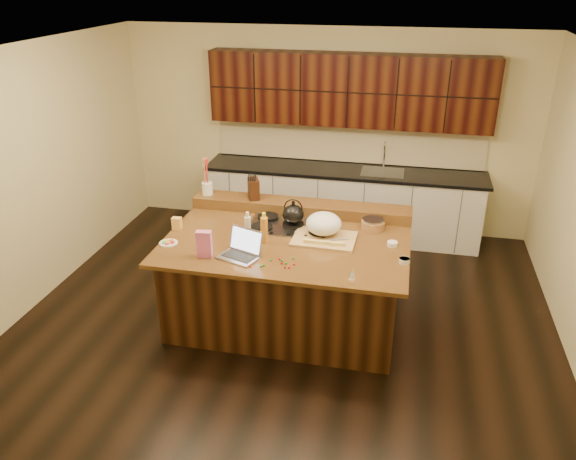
# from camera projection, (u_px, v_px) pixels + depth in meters

# --- Properties ---
(room) EXTENTS (5.52, 5.02, 2.72)m
(room) POSITION_uv_depth(u_px,v_px,m) (287.00, 199.00, 5.37)
(room) COLOR black
(room) RESTS_ON ground
(island) EXTENTS (2.40, 1.60, 0.92)m
(island) POSITION_uv_depth(u_px,v_px,m) (287.00, 279.00, 5.74)
(island) COLOR black
(island) RESTS_ON ground
(back_ledge) EXTENTS (2.40, 0.30, 0.12)m
(back_ledge) POSITION_uv_depth(u_px,v_px,m) (301.00, 207.00, 6.14)
(back_ledge) COLOR black
(back_ledge) RESTS_ON island
(cooktop) EXTENTS (0.92, 0.52, 0.05)m
(cooktop) POSITION_uv_depth(u_px,v_px,m) (293.00, 226.00, 5.81)
(cooktop) COLOR gray
(cooktop) RESTS_ON island
(back_counter) EXTENTS (3.70, 0.66, 2.40)m
(back_counter) POSITION_uv_depth(u_px,v_px,m) (345.00, 165.00, 7.43)
(back_counter) COLOR silver
(back_counter) RESTS_ON ground
(kettle) EXTENTS (0.24, 0.24, 0.20)m
(kettle) POSITION_uv_depth(u_px,v_px,m) (293.00, 214.00, 5.75)
(kettle) COLOR black
(kettle) RESTS_ON cooktop
(green_bowl) EXTENTS (0.37, 0.37, 0.15)m
(green_bowl) POSITION_uv_depth(u_px,v_px,m) (320.00, 224.00, 5.59)
(green_bowl) COLOR olive
(green_bowl) RESTS_ON cooktop
(laptop) EXTENTS (0.43, 0.39, 0.25)m
(laptop) POSITION_uv_depth(u_px,v_px,m) (242.00, 249.00, 5.21)
(laptop) COLOR #B7B7BC
(laptop) RESTS_ON island
(oil_bottle) EXTENTS (0.09, 0.09, 0.27)m
(oil_bottle) POSITION_uv_depth(u_px,v_px,m) (264.00, 230.00, 5.42)
(oil_bottle) COLOR orange
(oil_bottle) RESTS_ON island
(vinegar_bottle) EXTENTS (0.07, 0.07, 0.25)m
(vinegar_bottle) POSITION_uv_depth(u_px,v_px,m) (248.00, 229.00, 5.48)
(vinegar_bottle) COLOR silver
(vinegar_bottle) RESTS_ON island
(wooden_tray) EXTENTS (0.62, 0.50, 0.25)m
(wooden_tray) POSITION_uv_depth(u_px,v_px,m) (324.00, 227.00, 5.55)
(wooden_tray) COLOR tan
(wooden_tray) RESTS_ON island
(ramekin_a) EXTENTS (0.11, 0.11, 0.04)m
(ramekin_a) POSITION_uv_depth(u_px,v_px,m) (404.00, 261.00, 5.10)
(ramekin_a) COLOR white
(ramekin_a) RESTS_ON island
(ramekin_b) EXTENTS (0.11, 0.11, 0.04)m
(ramekin_b) POSITION_uv_depth(u_px,v_px,m) (404.00, 261.00, 5.10)
(ramekin_b) COLOR white
(ramekin_b) RESTS_ON island
(ramekin_c) EXTENTS (0.11, 0.11, 0.04)m
(ramekin_c) POSITION_uv_depth(u_px,v_px,m) (392.00, 244.00, 5.41)
(ramekin_c) COLOR white
(ramekin_c) RESTS_ON island
(strainer_bowl) EXTENTS (0.29, 0.29, 0.09)m
(strainer_bowl) POSITION_uv_depth(u_px,v_px,m) (373.00, 225.00, 5.75)
(strainer_bowl) COLOR #996B3F
(strainer_bowl) RESTS_ON island
(kitchen_timer) EXTENTS (0.10, 0.10, 0.07)m
(kitchen_timer) POSITION_uv_depth(u_px,v_px,m) (352.00, 273.00, 4.87)
(kitchen_timer) COLOR silver
(kitchen_timer) RESTS_ON island
(pink_bag) EXTENTS (0.15, 0.09, 0.26)m
(pink_bag) POSITION_uv_depth(u_px,v_px,m) (204.00, 244.00, 5.17)
(pink_bag) COLOR #D7659F
(pink_bag) RESTS_ON island
(candy_plate) EXTENTS (0.22, 0.22, 0.01)m
(candy_plate) POSITION_uv_depth(u_px,v_px,m) (168.00, 243.00, 5.47)
(candy_plate) COLOR white
(candy_plate) RESTS_ON island
(package_box) EXTENTS (0.09, 0.07, 0.13)m
(package_box) POSITION_uv_depth(u_px,v_px,m) (177.00, 224.00, 5.73)
(package_box) COLOR #F2B655
(package_box) RESTS_ON island
(utensil_crock) EXTENTS (0.15, 0.15, 0.14)m
(utensil_crock) POSITION_uv_depth(u_px,v_px,m) (207.00, 188.00, 6.29)
(utensil_crock) COLOR white
(utensil_crock) RESTS_ON back_ledge
(knife_block) EXTENTS (0.17, 0.21, 0.22)m
(knife_block) POSITION_uv_depth(u_px,v_px,m) (254.00, 189.00, 6.17)
(knife_block) COLOR black
(knife_block) RESTS_ON back_ledge
(gumdrop_0) EXTENTS (0.02, 0.02, 0.02)m
(gumdrop_0) POSITION_uv_depth(u_px,v_px,m) (280.00, 259.00, 5.16)
(gumdrop_0) COLOR red
(gumdrop_0) RESTS_ON island
(gumdrop_1) EXTENTS (0.02, 0.02, 0.02)m
(gumdrop_1) POSITION_uv_depth(u_px,v_px,m) (271.00, 260.00, 5.14)
(gumdrop_1) COLOR #198C26
(gumdrop_1) RESTS_ON island
(gumdrop_2) EXTENTS (0.02, 0.02, 0.02)m
(gumdrop_2) POSITION_uv_depth(u_px,v_px,m) (294.00, 264.00, 5.07)
(gumdrop_2) COLOR red
(gumdrop_2) RESTS_ON island
(gumdrop_3) EXTENTS (0.02, 0.02, 0.02)m
(gumdrop_3) POSITION_uv_depth(u_px,v_px,m) (264.00, 265.00, 5.05)
(gumdrop_3) COLOR #198C26
(gumdrop_3) RESTS_ON island
(gumdrop_4) EXTENTS (0.02, 0.02, 0.02)m
(gumdrop_4) POSITION_uv_depth(u_px,v_px,m) (289.00, 268.00, 5.01)
(gumdrop_4) COLOR red
(gumdrop_4) RESTS_ON island
(gumdrop_5) EXTENTS (0.02, 0.02, 0.02)m
(gumdrop_5) POSITION_uv_depth(u_px,v_px,m) (286.00, 263.00, 5.08)
(gumdrop_5) COLOR #198C26
(gumdrop_5) RESTS_ON island
(gumdrop_6) EXTENTS (0.02, 0.02, 0.02)m
(gumdrop_6) POSITION_uv_depth(u_px,v_px,m) (251.00, 266.00, 5.04)
(gumdrop_6) COLOR red
(gumdrop_6) RESTS_ON island
(gumdrop_7) EXTENTS (0.02, 0.02, 0.02)m
(gumdrop_7) POSITION_uv_depth(u_px,v_px,m) (261.00, 266.00, 5.03)
(gumdrop_7) COLOR #198C26
(gumdrop_7) RESTS_ON island
(gumdrop_8) EXTENTS (0.02, 0.02, 0.02)m
(gumdrop_8) POSITION_uv_depth(u_px,v_px,m) (244.00, 264.00, 5.06)
(gumdrop_8) COLOR red
(gumdrop_8) RESTS_ON island
(gumdrop_9) EXTENTS (0.02, 0.02, 0.02)m
(gumdrop_9) POSITION_uv_depth(u_px,v_px,m) (293.00, 258.00, 5.17)
(gumdrop_9) COLOR #198C26
(gumdrop_9) RESTS_ON island
(gumdrop_10) EXTENTS (0.02, 0.02, 0.02)m
(gumdrop_10) POSITION_uv_depth(u_px,v_px,m) (282.00, 263.00, 5.09)
(gumdrop_10) COLOR red
(gumdrop_10) RESTS_ON island
(gumdrop_11) EXTENTS (0.02, 0.02, 0.02)m
(gumdrop_11) POSITION_uv_depth(u_px,v_px,m) (282.00, 260.00, 5.13)
(gumdrop_11) COLOR #198C26
(gumdrop_11) RESTS_ON island
(gumdrop_12) EXTENTS (0.02, 0.02, 0.02)m
(gumdrop_12) POSITION_uv_depth(u_px,v_px,m) (255.00, 254.00, 5.25)
(gumdrop_12) COLOR red
(gumdrop_12) RESTS_ON island
(gumdrop_13) EXTENTS (0.02, 0.02, 0.02)m
(gumdrop_13) POSITION_uv_depth(u_px,v_px,m) (248.00, 266.00, 5.04)
(gumdrop_13) COLOR #198C26
(gumdrop_13) RESTS_ON island
(gumdrop_14) EXTENTS (0.02, 0.02, 0.02)m
(gumdrop_14) POSITION_uv_depth(u_px,v_px,m) (285.00, 267.00, 5.02)
(gumdrop_14) COLOR red
(gumdrop_14) RESTS_ON island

